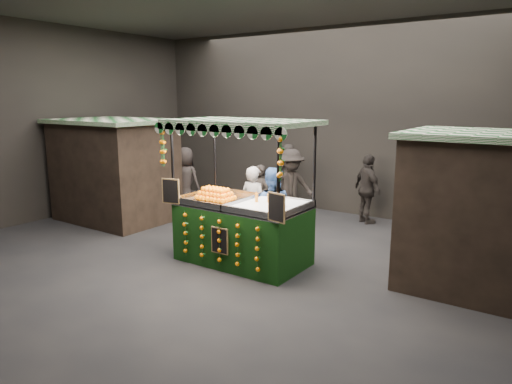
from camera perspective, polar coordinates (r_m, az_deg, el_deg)
The scene contains 13 objects.
ground at distance 9.07m, azimuth -3.65°, elevation -8.70°, with size 12.00×12.00×0.00m, color black.
market_hall at distance 8.51m, azimuth -3.95°, elevation 13.19°, with size 12.10×10.10×5.05m.
neighbour_stall_left at distance 12.48m, azimuth -16.93°, elevation 2.64°, with size 3.00×2.20×2.60m.
neighbour_stall_right at distance 8.42m, azimuth 27.66°, elevation -2.32°, with size 3.00×2.20×2.60m.
juice_stall at distance 8.84m, azimuth -1.77°, elevation -3.43°, with size 2.82×1.66×2.74m.
vendor_grey at distance 9.94m, azimuth -0.30°, elevation -1.69°, with size 0.64×0.44×1.72m.
vendor_blue at distance 9.41m, azimuth 1.91°, elevation -2.29°, with size 1.05×0.96×1.77m.
shopper_0 at distance 11.04m, azimuth 0.39°, elevation -0.71°, with size 0.62×0.46×1.58m.
shopper_1 at distance 10.41m, azimuth 18.85°, elevation -1.50°, with size 1.03×0.90×1.79m.
shopper_2 at distance 11.97m, azimuth 13.53°, elevation 0.36°, with size 1.08×0.95×1.75m.
shopper_3 at distance 11.58m, azimuth 4.29°, elevation 0.63°, with size 1.31×1.40×1.89m.
shopper_4 at distance 12.51m, azimuth -8.76°, elevation 1.25°, with size 1.00×0.74×1.85m.
shopper_6 at distance 13.30m, azimuth 3.71°, elevation 1.94°, with size 0.46×0.68×1.84m.
Camera 1 is at (5.28, -6.67, 3.14)m, focal length 32.55 mm.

